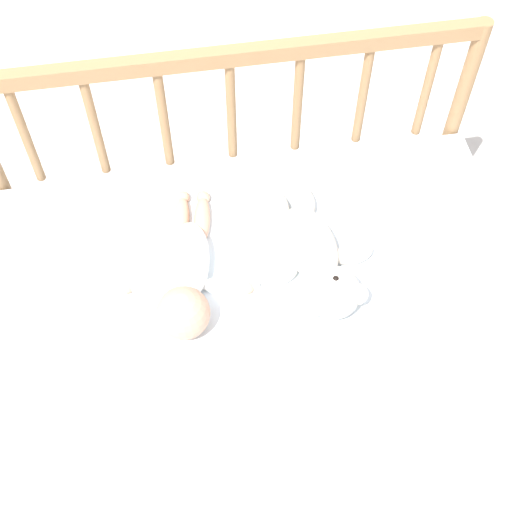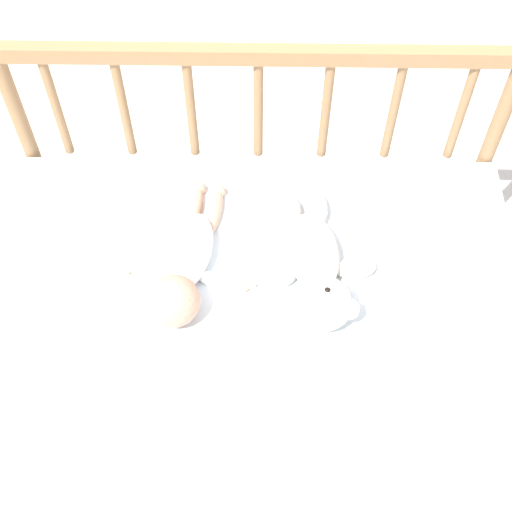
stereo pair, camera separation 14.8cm
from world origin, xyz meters
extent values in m
plane|color=silver|center=(0.00, 0.00, 0.00)|extent=(12.00, 12.00, 0.00)
cube|color=silver|center=(0.00, 0.00, 0.22)|extent=(1.14, 0.66, 0.44)
cylinder|color=#997047|center=(-0.55, 0.35, 0.38)|extent=(0.04, 0.04, 0.76)
cylinder|color=#997047|center=(0.55, 0.35, 0.38)|extent=(0.04, 0.04, 0.76)
cube|color=#997047|center=(0.00, 0.35, 0.74)|extent=(1.10, 0.03, 0.04)
cylinder|color=#997047|center=(-0.46, 0.35, 0.58)|extent=(0.02, 0.02, 0.28)
cylinder|color=#997047|center=(-0.30, 0.35, 0.58)|extent=(0.02, 0.02, 0.28)
cylinder|color=#997047|center=(-0.15, 0.35, 0.58)|extent=(0.02, 0.02, 0.28)
cylinder|color=#997047|center=(0.00, 0.35, 0.58)|extent=(0.02, 0.02, 0.28)
cylinder|color=#997047|center=(0.15, 0.35, 0.58)|extent=(0.02, 0.02, 0.28)
cylinder|color=#997047|center=(0.30, 0.35, 0.58)|extent=(0.02, 0.02, 0.28)
cylinder|color=#997047|center=(0.46, 0.35, 0.58)|extent=(0.02, 0.02, 0.28)
cube|color=white|center=(-0.03, 0.04, 0.44)|extent=(0.75, 0.52, 0.01)
ellipsoid|color=silver|center=(0.12, 0.04, 0.48)|extent=(0.14, 0.21, 0.08)
sphere|color=silver|center=(0.14, -0.10, 0.50)|extent=(0.11, 0.11, 0.11)
sphere|color=tan|center=(0.14, -0.10, 0.53)|extent=(0.05, 0.05, 0.05)
sphere|color=black|center=(0.14, -0.10, 0.55)|extent=(0.02, 0.02, 0.02)
sphere|color=silver|center=(0.19, -0.11, 0.50)|extent=(0.04, 0.04, 0.04)
sphere|color=silver|center=(0.10, -0.12, 0.50)|extent=(0.04, 0.04, 0.04)
ellipsoid|color=silver|center=(0.21, 0.01, 0.46)|extent=(0.09, 0.06, 0.05)
ellipsoid|color=silver|center=(0.04, -0.02, 0.46)|extent=(0.09, 0.06, 0.05)
ellipsoid|color=silver|center=(0.13, 0.17, 0.47)|extent=(0.07, 0.10, 0.05)
ellipsoid|color=silver|center=(0.07, 0.16, 0.47)|extent=(0.07, 0.10, 0.05)
ellipsoid|color=white|center=(-0.14, 0.04, 0.48)|extent=(0.12, 0.21, 0.07)
sphere|color=tan|center=(-0.16, -0.10, 0.49)|extent=(0.11, 0.11, 0.11)
ellipsoid|color=white|center=(-0.06, -0.02, 0.46)|extent=(0.14, 0.05, 0.03)
ellipsoid|color=white|center=(-0.23, 0.01, 0.46)|extent=(0.14, 0.05, 0.03)
sphere|color=tan|center=(-0.03, -0.04, 0.46)|extent=(0.03, 0.03, 0.03)
sphere|color=tan|center=(-0.27, 0.01, 0.46)|extent=(0.03, 0.03, 0.03)
ellipsoid|color=tan|center=(-0.10, 0.15, 0.46)|extent=(0.06, 0.14, 0.04)
ellipsoid|color=tan|center=(-0.14, 0.16, 0.46)|extent=(0.06, 0.14, 0.04)
sphere|color=tan|center=(-0.09, 0.22, 0.46)|extent=(0.03, 0.03, 0.03)
sphere|color=tan|center=(-0.13, 0.23, 0.46)|extent=(0.03, 0.03, 0.03)
camera|label=1|loc=(-0.13, -0.80, 1.73)|focal=50.00mm
camera|label=2|loc=(0.01, -0.82, 1.73)|focal=50.00mm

